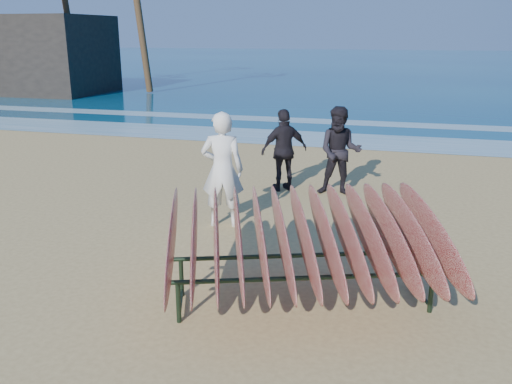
% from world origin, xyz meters
% --- Properties ---
extents(ground, '(120.00, 120.00, 0.00)m').
position_xyz_m(ground, '(0.00, 0.00, 0.00)').
color(ground, tan).
rests_on(ground, ground).
extents(ocean, '(160.00, 160.00, 0.00)m').
position_xyz_m(ocean, '(0.00, 55.00, 0.01)').
color(ocean, navy).
rests_on(ocean, ground).
extents(foam_near, '(160.00, 160.00, 0.00)m').
position_xyz_m(foam_near, '(0.00, 10.00, 0.01)').
color(foam_near, white).
rests_on(foam_near, ground).
extents(foam_far, '(160.00, 160.00, 0.00)m').
position_xyz_m(foam_far, '(0.00, 13.50, 0.01)').
color(foam_far, white).
rests_on(foam_far, ground).
extents(surfboard_rack, '(3.83, 3.44, 1.39)m').
position_xyz_m(surfboard_rack, '(0.98, -0.62, 0.87)').
color(surfboard_rack, black).
rests_on(surfboard_rack, ground).
extents(person_white, '(0.80, 0.61, 1.97)m').
position_xyz_m(person_white, '(-0.86, 1.81, 0.98)').
color(person_white, white).
rests_on(person_white, ground).
extents(person_dark_a, '(0.90, 0.71, 1.80)m').
position_xyz_m(person_dark_a, '(0.82, 4.16, 0.90)').
color(person_dark_a, black).
rests_on(person_dark_a, ground).
extents(person_dark_b, '(1.06, 0.92, 1.71)m').
position_xyz_m(person_dark_b, '(-0.33, 4.21, 0.85)').
color(person_dark_b, black).
rests_on(person_dark_b, ground).
extents(building, '(9.12, 5.07, 4.05)m').
position_xyz_m(building, '(-18.39, 19.40, 2.03)').
color(building, '#2D2823').
rests_on(building, ground).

